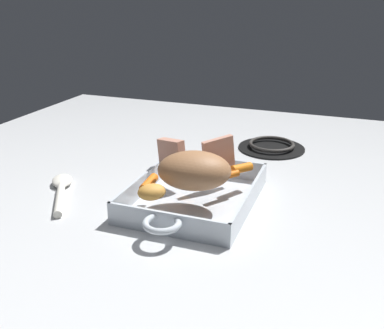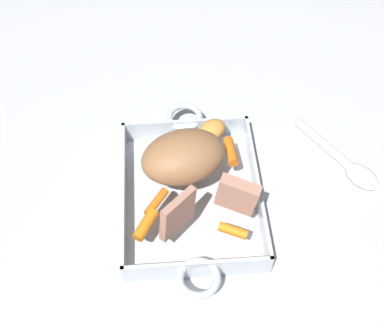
# 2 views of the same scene
# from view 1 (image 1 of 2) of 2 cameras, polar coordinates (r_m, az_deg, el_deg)

# --- Properties ---
(ground_plane) EXTENTS (1.66, 1.66, 0.00)m
(ground_plane) POSITION_cam_1_polar(r_m,az_deg,el_deg) (0.96, 0.37, -4.82)
(ground_plane) COLOR silver
(roasting_dish) EXTENTS (0.42, 0.25, 0.05)m
(roasting_dish) POSITION_cam_1_polar(r_m,az_deg,el_deg) (0.96, 0.38, -3.99)
(roasting_dish) COLOR silver
(roasting_dish) RESTS_ON ground_plane
(pork_roast) EXTENTS (0.14, 0.17, 0.08)m
(pork_roast) POSITION_cam_1_polar(r_m,az_deg,el_deg) (0.90, 0.31, -0.77)
(pork_roast) COLOR #9D6B44
(pork_roast) RESTS_ON roasting_dish
(roast_slice_outer) EXTENTS (0.07, 0.07, 0.08)m
(roast_slice_outer) POSITION_cam_1_polar(r_m,az_deg,el_deg) (0.99, 3.45, 1.36)
(roast_slice_outer) COLOR tan
(roast_slice_outer) RESTS_ON roasting_dish
(roast_slice_thin) EXTENTS (0.05, 0.08, 0.08)m
(roast_slice_thin) POSITION_cam_1_polar(r_m,az_deg,el_deg) (1.00, -2.63, 1.33)
(roast_slice_thin) COLOR tan
(roast_slice_thin) RESTS_ON roasting_dish
(baby_carrot_northeast) EXTENTS (0.04, 0.05, 0.02)m
(baby_carrot_northeast) POSITION_cam_1_polar(r_m,az_deg,el_deg) (1.05, -0.89, 0.85)
(baby_carrot_northeast) COLOR orange
(baby_carrot_northeast) RESTS_ON roasting_dish
(baby_carrot_long) EXTENTS (0.05, 0.04, 0.02)m
(baby_carrot_long) POSITION_cam_1_polar(r_m,az_deg,el_deg) (0.96, 4.62, -1.41)
(baby_carrot_long) COLOR orange
(baby_carrot_long) RESTS_ON roasting_dish
(baby_carrot_southeast) EXTENTS (0.06, 0.05, 0.02)m
(baby_carrot_southeast) POSITION_cam_1_polar(r_m,az_deg,el_deg) (0.99, 6.39, -0.48)
(baby_carrot_southeast) COLOR orange
(baby_carrot_southeast) RESTS_ON roasting_dish
(baby_carrot_short) EXTENTS (0.06, 0.02, 0.02)m
(baby_carrot_short) POSITION_cam_1_polar(r_m,az_deg,el_deg) (0.92, -5.57, -2.40)
(baby_carrot_short) COLOR orange
(baby_carrot_short) RESTS_ON roasting_dish
(potato_near_roast) EXTENTS (0.07, 0.07, 0.03)m
(potato_near_roast) POSITION_cam_1_polar(r_m,az_deg,el_deg) (0.86, -5.21, -3.55)
(potato_near_roast) COLOR gold
(potato_near_roast) RESTS_ON roasting_dish
(stove_burner_rear) EXTENTS (0.19, 0.19, 0.02)m
(stove_burner_rear) POSITION_cam_1_polar(r_m,az_deg,el_deg) (1.30, 10.21, 2.35)
(stove_burner_rear) COLOR black
(stove_burner_rear) RESTS_ON ground_plane
(serving_spoon) EXTENTS (0.19, 0.14, 0.02)m
(serving_spoon) POSITION_cam_1_polar(r_m,az_deg,el_deg) (1.05, -16.50, -2.89)
(serving_spoon) COLOR white
(serving_spoon) RESTS_ON ground_plane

